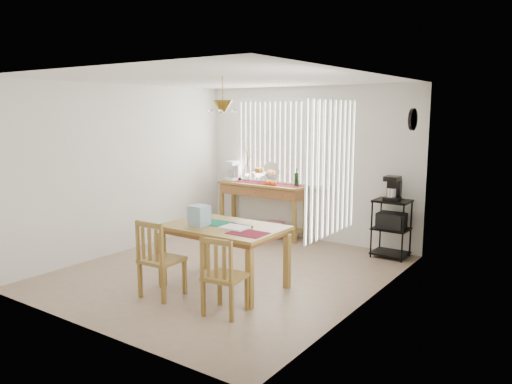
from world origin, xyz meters
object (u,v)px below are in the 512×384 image
Objects in this scene: cart_items at (393,189)px; chair_left at (159,259)px; chair_right at (223,276)px; wire_cart at (391,223)px; dining_table at (224,233)px; sideboard at (263,196)px.

chair_left is (-1.68, -3.17, -0.59)m from cart_items.
wire_cart is at bearing 76.94° from chair_right.
wire_cart reaches higher than dining_table.
chair_right is (0.54, -0.70, -0.27)m from dining_table.
sideboard is at bearing 113.75° from dining_table.
dining_table is (-1.27, -2.46, -0.35)m from cart_items.
cart_items reaches higher than dining_table.
cart_items is at bearing 90.00° from wire_cart.
wire_cart is 0.52m from cart_items.
chair_right reaches higher than wire_cart.
wire_cart is 1.00× the size of chair_right.
sideboard is 2.37m from wire_cart.
chair_left reaches higher than wire_cart.
cart_items is 0.41× the size of chair_right.
dining_table is (1.09, -2.48, 0.00)m from sideboard.
chair_left is at bearing -117.98° from wire_cart.
cart_items is at bearing -0.62° from sideboard.
sideboard is at bearing 179.15° from wire_cart.
chair_left is 0.95m from chair_right.
dining_table is at bearing -66.25° from sideboard.
cart_items is at bearing 62.09° from chair_left.
cart_items is 2.79m from dining_table.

